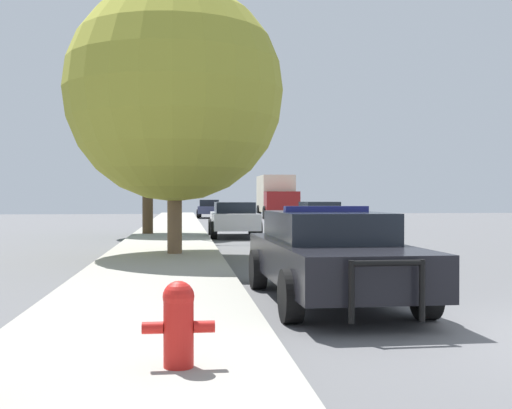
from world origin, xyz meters
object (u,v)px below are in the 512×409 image
police_car (329,253)px  box_truck (276,195)px  fire_hydrant (179,321)px  car_background_oncoming (320,215)px  traffic_light (204,133)px  tree_sidewalk_mid (148,131)px  car_background_distant (210,208)px  tree_sidewalk_near (174,93)px  car_background_midblock (234,218)px

police_car → box_truck: size_ratio=0.75×
fire_hydrant → police_car: bearing=60.8°
car_background_oncoming → box_truck: box_truck is taller
police_car → traffic_light: size_ratio=0.92×
police_car → tree_sidewalk_mid: 17.33m
police_car → tree_sidewalk_mid: size_ratio=0.81×
car_background_distant → tree_sidewalk_near: size_ratio=0.59×
car_background_oncoming → traffic_light: bearing=44.7°
car_background_distant → box_truck: bearing=-4.1°
traffic_light → box_truck: size_ratio=0.82×
tree_sidewalk_near → car_background_distant: bearing=86.0°
car_background_distant → car_background_oncoming: size_ratio=0.92×
car_background_midblock → tree_sidewalk_mid: (-3.44, 0.53, 3.52)m
car_background_distant → box_truck: 5.22m
fire_hydrant → tree_sidewalk_near: tree_sidewalk_near is taller
car_background_distant → tree_sidewalk_mid: bearing=-94.4°
fire_hydrant → traffic_light: (0.83, 18.25, 3.45)m
fire_hydrant → traffic_light: bearing=87.4°
traffic_light → police_car: bearing=-84.3°
traffic_light → box_truck: traffic_light is taller
police_car → fire_hydrant: (-2.25, -4.03, -0.22)m
box_truck → tree_sidewalk_near: size_ratio=0.96×
traffic_light → car_background_oncoming: bearing=45.2°
car_background_midblock → tree_sidewalk_near: tree_sidewalk_near is taller
car_background_midblock → box_truck: (5.08, 22.91, 0.98)m
box_truck → tree_sidewalk_near: bearing=77.4°
box_truck → tree_sidewalk_mid: size_ratio=1.07×
car_background_distant → fire_hydrant: bearing=-88.6°
tree_sidewalk_near → tree_sidewalk_mid: 9.41m
police_car → car_background_distant: 39.69m
fire_hydrant → car_background_oncoming: (6.40, 23.86, 0.22)m
fire_hydrant → car_background_distant: size_ratio=0.18×
car_background_midblock → car_background_oncoming: 5.75m
car_background_oncoming → box_truck: size_ratio=0.67×
police_car → box_truck: bearing=-98.3°
car_background_distant → tree_sidewalk_mid: (-3.45, -23.11, 3.52)m
fire_hydrant → car_background_distant: (2.07, 43.72, 0.22)m
car_background_midblock → car_background_distant: 23.64m
fire_hydrant → tree_sidewalk_mid: 20.99m
fire_hydrant → tree_sidewalk_near: bearing=90.9°
car_background_distant → tree_sidewalk_mid: size_ratio=0.66×
police_car → traffic_light: bearing=-85.5°
car_background_midblock → tree_sidewalk_near: bearing=-103.7°
car_background_distant → car_background_midblock: bearing=-85.9°
box_truck → traffic_light: bearing=76.1°
police_car → traffic_light: traffic_light is taller
police_car → fire_hydrant: bearing=59.6°
traffic_light → tree_sidewalk_mid: size_ratio=0.88×
police_car → tree_sidewalk_mid: (-3.63, 16.58, 3.53)m
car_background_distant → tree_sidewalk_near: (-2.25, -32.44, 3.57)m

